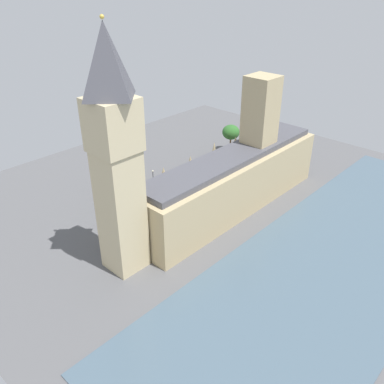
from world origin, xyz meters
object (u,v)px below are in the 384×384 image
(double_decker_bus_far_end, at_px, (202,177))
(pedestrian_midblock, at_px, (256,169))
(plane_tree_trailing, at_px, (130,174))
(parliament_building, at_px, (235,176))
(pedestrian_under_trees, at_px, (225,186))
(pedestrian_opposite_hall, at_px, (237,180))
(car_yellow_cab_leading, at_px, (145,210))
(plane_tree_corner, at_px, (231,132))
(car_dark_green_near_tower, at_px, (173,194))
(street_lamp_by_river_gate, at_px, (153,175))
(double_decker_bus_kerbside, at_px, (229,160))
(clock_tower, at_px, (116,155))

(double_decker_bus_far_end, relative_size, pedestrian_midblock, 6.20)
(pedestrian_midblock, distance_m, plane_tree_trailing, 43.88)
(parliament_building, bearing_deg, pedestrian_under_trees, -38.05)
(pedestrian_opposite_hall, distance_m, plane_tree_trailing, 34.59)
(car_yellow_cab_leading, xyz_separation_m, plane_tree_corner, (9.79, -50.41, 6.61))
(pedestrian_midblock, bearing_deg, car_dark_green_near_tower, -12.11)
(plane_tree_trailing, bearing_deg, street_lamp_by_river_gate, -89.43)
(pedestrian_under_trees, bearing_deg, double_decker_bus_kerbside, -121.46)
(car_yellow_cab_leading, distance_m, plane_tree_corner, 51.78)
(car_dark_green_near_tower, bearing_deg, street_lamp_by_river_gate, 3.32)
(pedestrian_midblock, bearing_deg, pedestrian_under_trees, 0.92)
(parliament_building, xyz_separation_m, pedestrian_under_trees, (8.58, -6.72, -8.65))
(parliament_building, distance_m, pedestrian_under_trees, 13.91)
(plane_tree_corner, relative_size, street_lamp_by_river_gate, 1.68)
(parliament_building, height_order, car_dark_green_near_tower, parliament_building)
(double_decker_bus_far_end, bearing_deg, plane_tree_trailing, -112.75)
(pedestrian_midblock, bearing_deg, double_decker_bus_kerbside, -64.68)
(parliament_building, bearing_deg, street_lamp_by_river_gate, 18.99)
(pedestrian_opposite_hall, bearing_deg, double_decker_bus_far_end, -18.09)
(double_decker_bus_kerbside, height_order, double_decker_bus_far_end, same)
(pedestrian_midblock, xyz_separation_m, street_lamp_by_river_gate, (16.38, 31.25, 3.50))
(parliament_building, bearing_deg, double_decker_bus_far_end, -12.07)
(double_decker_bus_far_end, height_order, plane_tree_corner, plane_tree_corner)
(pedestrian_under_trees, distance_m, plane_tree_trailing, 29.83)
(double_decker_bus_far_end, relative_size, car_yellow_cab_leading, 2.35)
(clock_tower, distance_m, pedestrian_opposite_hall, 56.96)
(double_decker_bus_far_end, distance_m, car_yellow_cab_leading, 23.32)
(clock_tower, relative_size, car_yellow_cab_leading, 11.79)
(double_decker_bus_kerbside, distance_m, double_decker_bus_far_end, 15.88)
(plane_tree_trailing, bearing_deg, plane_tree_corner, -89.18)
(double_decker_bus_far_end, xyz_separation_m, street_lamp_by_river_gate, (9.53, 11.75, 1.63))
(double_decker_bus_kerbside, relative_size, street_lamp_by_river_gate, 1.74)
(double_decker_bus_kerbside, xyz_separation_m, plane_tree_trailing, (7.80, 36.42, 5.24))
(car_dark_green_near_tower, distance_m, street_lamp_by_river_gate, 9.32)
(pedestrian_under_trees, relative_size, pedestrian_midblock, 0.89)
(pedestrian_under_trees, xyz_separation_m, street_lamp_by_river_gate, (16.14, 15.22, 3.58))
(clock_tower, height_order, car_yellow_cab_leading, clock_tower)
(pedestrian_under_trees, relative_size, plane_tree_trailing, 0.14)
(clock_tower, distance_m, street_lamp_by_river_gate, 43.94)
(car_dark_green_near_tower, relative_size, plane_tree_trailing, 0.38)
(car_yellow_cab_leading, xyz_separation_m, pedestrian_under_trees, (-6.94, -26.72, -0.20))
(double_decker_bus_kerbside, relative_size, double_decker_bus_far_end, 1.00)
(double_decker_bus_kerbside, height_order, pedestrian_opposite_hall, double_decker_bus_kerbside)
(plane_tree_trailing, bearing_deg, car_yellow_cab_leading, 163.91)
(double_decker_bus_kerbside, relative_size, car_dark_green_near_tower, 2.56)
(parliament_building, relative_size, car_dark_green_near_tower, 15.46)
(parliament_building, height_order, pedestrian_opposite_hall, parliament_building)
(pedestrian_opposite_hall, xyz_separation_m, plane_tree_trailing, (16.62, 29.49, 7.11))
(double_decker_bus_kerbside, relative_size, pedestrian_under_trees, 6.95)
(clock_tower, relative_size, pedestrian_under_trees, 34.85)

